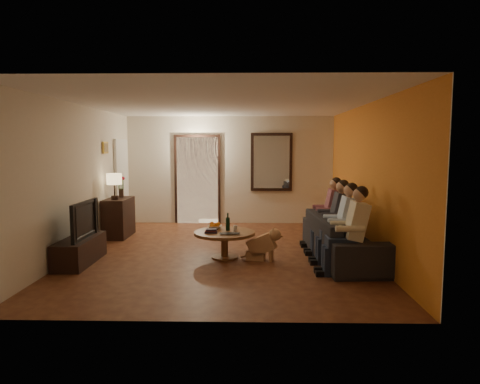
{
  "coord_description": "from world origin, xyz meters",
  "views": [
    {
      "loc": [
        0.48,
        -7.39,
        1.86
      ],
      "look_at": [
        0.3,
        0.3,
        1.05
      ],
      "focal_mm": 32.0,
      "sensor_mm": 36.0,
      "label": 1
    }
  ],
  "objects_px": {
    "person_a": "(352,234)",
    "person_c": "(336,220)",
    "tv": "(79,220)",
    "person_b": "(343,227)",
    "dresser": "(119,218)",
    "tv_stand": "(80,251)",
    "laptop": "(230,234)",
    "wine_bottle": "(228,221)",
    "dog": "(262,244)",
    "person_d": "(329,215)",
    "sofa": "(345,237)",
    "coffee_table": "(225,245)",
    "table_lamp": "(114,186)",
    "bowl": "(215,227)"
  },
  "relations": [
    {
      "from": "tv",
      "to": "person_a",
      "type": "xyz_separation_m",
      "value": [
        4.21,
        -0.53,
        -0.11
      ]
    },
    {
      "from": "table_lamp",
      "to": "laptop",
      "type": "relative_size",
      "value": 1.64
    },
    {
      "from": "tv_stand",
      "to": "person_b",
      "type": "distance_m",
      "value": 4.23
    },
    {
      "from": "dog",
      "to": "person_a",
      "type": "bearing_deg",
      "value": -17.57
    },
    {
      "from": "dog",
      "to": "wine_bottle",
      "type": "relative_size",
      "value": 1.81
    },
    {
      "from": "tv_stand",
      "to": "person_b",
      "type": "xyz_separation_m",
      "value": [
        4.21,
        0.07,
        0.39
      ]
    },
    {
      "from": "laptop",
      "to": "dog",
      "type": "bearing_deg",
      "value": 15.15
    },
    {
      "from": "person_b",
      "to": "wine_bottle",
      "type": "bearing_deg",
      "value": 167.61
    },
    {
      "from": "person_c",
      "to": "sofa",
      "type": "bearing_deg",
      "value": -71.57
    },
    {
      "from": "sofa",
      "to": "bowl",
      "type": "bearing_deg",
      "value": 80.92
    },
    {
      "from": "table_lamp",
      "to": "person_a",
      "type": "height_order",
      "value": "table_lamp"
    },
    {
      "from": "tv_stand",
      "to": "coffee_table",
      "type": "height_order",
      "value": "coffee_table"
    },
    {
      "from": "laptop",
      "to": "coffee_table",
      "type": "bearing_deg",
      "value": 108.81
    },
    {
      "from": "person_d",
      "to": "person_a",
      "type": "bearing_deg",
      "value": -90.0
    },
    {
      "from": "tv_stand",
      "to": "person_d",
      "type": "bearing_deg",
      "value": 16.81
    },
    {
      "from": "dog",
      "to": "laptop",
      "type": "relative_size",
      "value": 1.7
    },
    {
      "from": "person_b",
      "to": "dog",
      "type": "xyz_separation_m",
      "value": [
        -1.29,
        0.18,
        -0.32
      ]
    },
    {
      "from": "coffee_table",
      "to": "bowl",
      "type": "height_order",
      "value": "bowl"
    },
    {
      "from": "person_c",
      "to": "wine_bottle",
      "type": "xyz_separation_m",
      "value": [
        -1.86,
        -0.19,
        0.01
      ]
    },
    {
      "from": "sofa",
      "to": "wine_bottle",
      "type": "distance_m",
      "value": 1.98
    },
    {
      "from": "dog",
      "to": "wine_bottle",
      "type": "bearing_deg",
      "value": 171.48
    },
    {
      "from": "dresser",
      "to": "bowl",
      "type": "relative_size",
      "value": 3.48
    },
    {
      "from": "tv",
      "to": "person_a",
      "type": "height_order",
      "value": "person_a"
    },
    {
      "from": "dresser",
      "to": "sofa",
      "type": "relative_size",
      "value": 0.36
    },
    {
      "from": "laptop",
      "to": "person_b",
      "type": "bearing_deg",
      "value": -1.74
    },
    {
      "from": "wine_bottle",
      "to": "person_a",
      "type": "bearing_deg",
      "value": -28.49
    },
    {
      "from": "bowl",
      "to": "dog",
      "type": "bearing_deg",
      "value": -23.69
    },
    {
      "from": "coffee_table",
      "to": "person_b",
      "type": "bearing_deg",
      "value": -9.18
    },
    {
      "from": "person_a",
      "to": "person_c",
      "type": "xyz_separation_m",
      "value": [
        0.0,
        1.2,
        0.0
      ]
    },
    {
      "from": "person_c",
      "to": "laptop",
      "type": "bearing_deg",
      "value": -162.44
    },
    {
      "from": "person_a",
      "to": "person_b",
      "type": "distance_m",
      "value": 0.6
    },
    {
      "from": "tv",
      "to": "person_d",
      "type": "distance_m",
      "value": 4.4
    },
    {
      "from": "bowl",
      "to": "person_d",
      "type": "bearing_deg",
      "value": 17.84
    },
    {
      "from": "tv",
      "to": "sofa",
      "type": "height_order",
      "value": "tv"
    },
    {
      "from": "person_a",
      "to": "laptop",
      "type": "distance_m",
      "value": 1.92
    },
    {
      "from": "person_a",
      "to": "tv",
      "type": "bearing_deg",
      "value": 172.86
    },
    {
      "from": "person_d",
      "to": "dog",
      "type": "distance_m",
      "value": 1.68
    },
    {
      "from": "sofa",
      "to": "tv_stand",
      "type": "bearing_deg",
      "value": 91.81
    },
    {
      "from": "tv",
      "to": "person_c",
      "type": "xyz_separation_m",
      "value": [
        4.21,
        0.67,
        -0.11
      ]
    },
    {
      "from": "coffee_table",
      "to": "sofa",
      "type": "bearing_deg",
      "value": -0.23
    },
    {
      "from": "table_lamp",
      "to": "person_c",
      "type": "distance_m",
      "value": 4.4
    },
    {
      "from": "dresser",
      "to": "dog",
      "type": "height_order",
      "value": "dresser"
    },
    {
      "from": "dresser",
      "to": "dog",
      "type": "xyz_separation_m",
      "value": [
        2.93,
        -1.81,
        -0.12
      ]
    },
    {
      "from": "wine_bottle",
      "to": "tv",
      "type": "bearing_deg",
      "value": -168.47
    },
    {
      "from": "person_b",
      "to": "tv",
      "type": "bearing_deg",
      "value": -179.02
    },
    {
      "from": "tv",
      "to": "person_b",
      "type": "distance_m",
      "value": 4.21
    },
    {
      "from": "person_b",
      "to": "laptop",
      "type": "relative_size",
      "value": 3.65
    },
    {
      "from": "laptop",
      "to": "person_a",
      "type": "bearing_deg",
      "value": -20.01
    },
    {
      "from": "dresser",
      "to": "tv_stand",
      "type": "height_order",
      "value": "dresser"
    },
    {
      "from": "coffee_table",
      "to": "laptop",
      "type": "height_order",
      "value": "laptop"
    }
  ]
}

